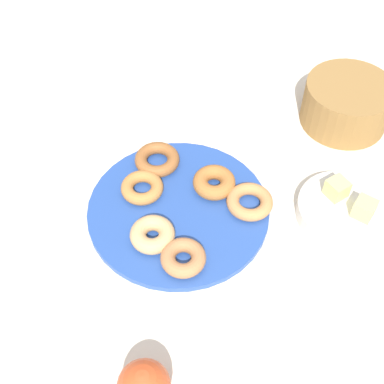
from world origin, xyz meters
The scene contains 12 objects.
ground_plane centered at (0.00, 0.00, 0.00)m, with size 2.40×2.40×0.00m, color beige.
donut_plate centered at (0.00, 0.00, 0.01)m, with size 0.35×0.35×0.01m, color #284C9E.
donut_0 centered at (-0.01, 0.09, 0.03)m, with size 0.08×0.08×0.03m, color #AD6B33.
donut_1 centered at (0.11, -0.05, 0.03)m, with size 0.08×0.08×0.03m, color #B27547.
donut_2 centered at (-0.12, 0.02, 0.03)m, with size 0.09×0.09×0.03m, color #995B2D.
donut_3 centered at (0.06, 0.12, 0.03)m, with size 0.09×0.09×0.02m, color #C6844C.
donut_4 centered at (0.04, -0.07, 0.03)m, with size 0.08×0.08×0.03m, color tan.
donut_5 centered at (-0.07, -0.04, 0.03)m, with size 0.08×0.08×0.02m, color #BC7A3D.
basket centered at (-0.05, 0.44, 0.05)m, with size 0.19×0.19×0.10m, color olive.
fruit_bowl centered at (0.16, 0.27, 0.02)m, with size 0.18×0.18×0.03m, color silver.
melon_chunk_left centered at (0.13, 0.27, 0.05)m, with size 0.04×0.04×0.04m, color #DBD67A.
melon_chunk_right centered at (0.19, 0.28, 0.05)m, with size 0.04×0.04×0.04m, color #DBD67A.
Camera 1 is at (0.55, -0.28, 0.81)m, focal length 49.16 mm.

